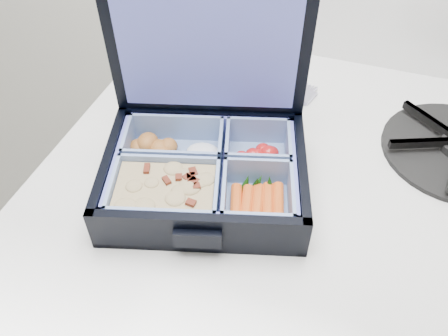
% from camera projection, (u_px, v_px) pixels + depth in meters
% --- Properties ---
extents(stove, '(0.65, 0.65, 0.98)m').
position_uv_depth(stove, '(277.00, 336.00, 0.96)').
color(stove, white).
rests_on(stove, floor).
extents(bento_box, '(0.27, 0.24, 0.06)m').
position_uv_depth(bento_box, '(205.00, 174.00, 0.56)').
color(bento_box, black).
rests_on(bento_box, stove).
extents(burner_grate_rear, '(0.18, 0.18, 0.02)m').
position_uv_depth(burner_grate_rear, '(206.00, 39.00, 0.81)').
color(burner_grate_rear, black).
rests_on(burner_grate_rear, stove).
extents(fork, '(0.08, 0.19, 0.01)m').
position_uv_depth(fork, '(273.00, 129.00, 0.65)').
color(fork, '#B7B2D0').
rests_on(fork, stove).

